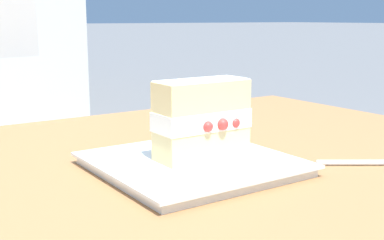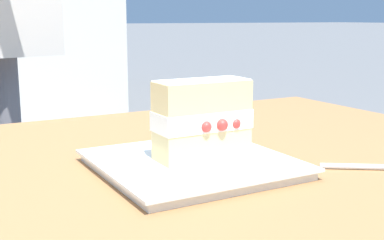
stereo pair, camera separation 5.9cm
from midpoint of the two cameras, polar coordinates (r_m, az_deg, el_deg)
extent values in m
cylinder|color=olive|center=(1.42, 11.81, -12.73)|extent=(0.07, 0.07, 0.65)
cube|color=olive|center=(0.60, -6.66, -10.79)|extent=(1.43, 1.02, 0.04)
cube|color=white|center=(0.71, 2.39, -5.10)|extent=(0.24, 0.24, 0.01)
cube|color=white|center=(0.71, 2.40, -4.48)|extent=(0.25, 0.25, 0.00)
cube|color=#EAD18C|center=(0.71, 3.52, -2.63)|extent=(0.13, 0.05, 0.04)
cube|color=white|center=(0.70, 3.55, 0.01)|extent=(0.13, 0.05, 0.03)
sphere|color=red|center=(0.70, 7.21, -0.40)|extent=(0.01, 0.01, 0.01)
sphere|color=red|center=(0.71, 1.89, 0.38)|extent=(0.02, 0.02, 0.02)
sphere|color=red|center=(0.67, 4.09, -0.79)|extent=(0.01, 0.01, 0.01)
sphere|color=red|center=(0.68, 5.80, -0.55)|extent=(0.02, 0.02, 0.02)
cube|color=#EAD18C|center=(0.69, 3.58, 2.69)|extent=(0.13, 0.05, 0.04)
cube|color=white|center=(0.69, 3.60, 4.40)|extent=(0.13, 0.05, 0.00)
cylinder|color=silver|center=(0.76, 21.41, -4.89)|extent=(0.12, 0.08, 0.01)
cylinder|color=slate|center=(1.53, -18.20, -8.32)|extent=(0.07, 0.07, 0.80)
camera|label=1|loc=(0.03, -87.56, 0.48)|focal=48.14mm
camera|label=2|loc=(0.03, 92.44, -0.48)|focal=48.14mm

